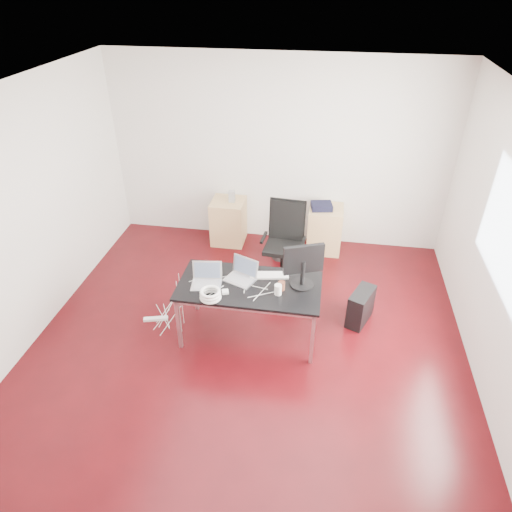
% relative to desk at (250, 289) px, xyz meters
% --- Properties ---
extents(room_shell, '(5.00, 5.00, 5.00)m').
position_rel_desk_xyz_m(room_shell, '(0.04, -0.13, 0.73)').
color(room_shell, '#37060A').
rests_on(room_shell, ground).
extents(desk, '(1.60, 0.80, 0.73)m').
position_rel_desk_xyz_m(desk, '(0.00, 0.00, 0.00)').
color(desk, black).
rests_on(desk, ground).
extents(office_chair, '(0.52, 0.54, 1.08)m').
position_rel_desk_xyz_m(office_chair, '(0.25, 1.31, -0.07)').
color(office_chair, black).
rests_on(office_chair, ground).
extents(filing_cabinet_left, '(0.50, 0.50, 0.70)m').
position_rel_desk_xyz_m(filing_cabinet_left, '(-0.71, 2.10, -0.33)').
color(filing_cabinet_left, tan).
rests_on(filing_cabinet_left, ground).
extents(filing_cabinet_right, '(0.50, 0.50, 0.70)m').
position_rel_desk_xyz_m(filing_cabinet_right, '(0.79, 2.10, -0.33)').
color(filing_cabinet_right, tan).
rests_on(filing_cabinet_right, ground).
extents(pc_tower, '(0.36, 0.49, 0.44)m').
position_rel_desk_xyz_m(pc_tower, '(1.30, 0.46, -0.46)').
color(pc_tower, black).
rests_on(pc_tower, ground).
extents(wastebasket, '(0.29, 0.29, 0.28)m').
position_rel_desk_xyz_m(wastebasket, '(0.16, 1.73, -0.54)').
color(wastebasket, black).
rests_on(wastebasket, ground).
extents(power_strip, '(0.31, 0.14, 0.04)m').
position_rel_desk_xyz_m(power_strip, '(-1.21, 0.05, -0.66)').
color(power_strip, white).
rests_on(power_strip, ground).
extents(laptop_left, '(0.36, 0.30, 0.23)m').
position_rel_desk_xyz_m(laptop_left, '(-0.48, -0.05, 0.11)').
color(laptop_left, silver).
rests_on(laptop_left, desk).
extents(laptop_right, '(0.40, 0.36, 0.23)m').
position_rel_desk_xyz_m(laptop_right, '(-0.11, 0.10, 0.11)').
color(laptop_right, silver).
rests_on(laptop_right, desk).
extents(monitor, '(0.44, 0.26, 0.51)m').
position_rel_desk_xyz_m(monitor, '(0.58, 0.10, 0.34)').
color(monitor, black).
rests_on(monitor, desk).
extents(keyboard, '(0.46, 0.21, 0.02)m').
position_rel_desk_xyz_m(keyboard, '(0.20, 0.20, 0.06)').
color(keyboard, white).
rests_on(keyboard, desk).
extents(cup_white, '(0.08, 0.08, 0.12)m').
position_rel_desk_xyz_m(cup_white, '(0.33, -0.11, 0.11)').
color(cup_white, white).
rests_on(cup_white, desk).
extents(cup_brown, '(0.10, 0.10, 0.10)m').
position_rel_desk_xyz_m(cup_brown, '(0.36, -0.02, 0.10)').
color(cup_brown, brown).
rests_on(cup_brown, desk).
extents(cable_coil, '(0.24, 0.24, 0.11)m').
position_rel_desk_xyz_m(cable_coil, '(-0.37, -0.31, 0.11)').
color(cable_coil, white).
rests_on(cable_coil, desk).
extents(power_adapter, '(0.09, 0.09, 0.03)m').
position_rel_desk_xyz_m(power_adapter, '(-0.24, -0.18, 0.07)').
color(power_adapter, white).
rests_on(power_adapter, desk).
extents(speaker, '(0.09, 0.08, 0.18)m').
position_rel_desk_xyz_m(speaker, '(-0.64, 2.09, 0.11)').
color(speaker, '#9E9E9E').
rests_on(speaker, filing_cabinet_left).
extents(navy_garment, '(0.34, 0.29, 0.09)m').
position_rel_desk_xyz_m(navy_garment, '(0.71, 2.07, 0.07)').
color(navy_garment, black).
rests_on(navy_garment, filing_cabinet_right).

